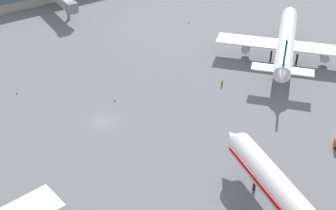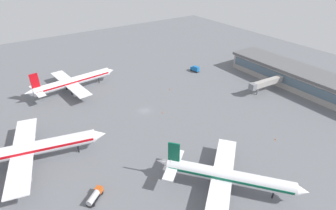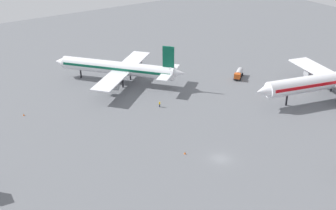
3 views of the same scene
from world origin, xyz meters
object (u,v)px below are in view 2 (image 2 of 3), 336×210
(airplane_taxiing, at_px, (27,150))
(safety_cone_far_side, at_px, (163,112))
(safety_cone_near_gate, at_px, (276,139))
(airplane_distant, at_px, (227,176))
(safety_cone_mid_apron, at_px, (170,89))
(fuel_truck, at_px, (95,196))
(ground_crew_worker, at_px, (179,148))
(airplane_at_gate, at_px, (72,82))
(catering_truck, at_px, (195,69))

(airplane_taxiing, height_order, safety_cone_far_side, airplane_taxiing)
(safety_cone_far_side, bearing_deg, safety_cone_near_gate, -148.21)
(airplane_distant, height_order, safety_cone_far_side, airplane_distant)
(safety_cone_mid_apron, bearing_deg, fuel_truck, 128.43)
(airplane_distant, distance_m, safety_cone_far_side, 46.90)
(safety_cone_mid_apron, relative_size, safety_cone_far_side, 1.00)
(ground_crew_worker, bearing_deg, airplane_taxiing, 158.31)
(ground_crew_worker, xyz_separation_m, safety_cone_far_side, (24.13, -8.59, -0.55))
(safety_cone_near_gate, bearing_deg, ground_crew_worker, 64.86)
(airplane_at_gate, height_order, catering_truck, airplane_at_gate)
(airplane_taxiing, relative_size, safety_cone_mid_apron, 82.52)
(airplane_distant, xyz_separation_m, safety_cone_mid_apron, (62.86, -23.17, -4.54))
(catering_truck, xyz_separation_m, ground_crew_worker, (-52.02, 49.44, -0.85))
(airplane_taxiing, bearing_deg, safety_cone_near_gate, -12.36)
(fuel_truck, bearing_deg, airplane_at_gate, 39.40)
(airplane_at_gate, bearing_deg, catering_truck, -18.93)
(ground_crew_worker, bearing_deg, catering_truck, 51.27)
(airplane_at_gate, distance_m, safety_cone_near_gate, 96.73)
(safety_cone_mid_apron, bearing_deg, safety_cone_far_side, 137.39)
(fuel_truck, bearing_deg, catering_truck, -3.55)
(catering_truck, height_order, safety_cone_far_side, catering_truck)
(safety_cone_far_side, bearing_deg, ground_crew_worker, 160.40)
(airplane_at_gate, bearing_deg, ground_crew_worker, -82.09)
(ground_crew_worker, bearing_deg, safety_cone_mid_apron, 64.38)
(airplane_taxiing, relative_size, safety_cone_near_gate, 82.52)
(safety_cone_far_side, bearing_deg, catering_truck, -55.68)
(safety_cone_near_gate, bearing_deg, safety_cone_mid_apron, 9.19)
(airplane_taxiing, relative_size, catering_truck, 8.51)
(airplane_taxiing, xyz_separation_m, catering_truck, (29.64, -94.32, -3.85))
(airplane_taxiing, xyz_separation_m, safety_cone_near_gate, (-37.97, -78.09, -5.24))
(airplane_at_gate, distance_m, airplane_distant, 90.75)
(safety_cone_near_gate, bearing_deg, airplane_taxiing, 64.07)
(airplane_at_gate, relative_size, fuel_truck, 7.46)
(airplane_at_gate, bearing_deg, safety_cone_far_side, -65.58)
(fuel_truck, xyz_separation_m, safety_cone_far_side, (28.31, -41.40, -1.09))
(airplane_at_gate, height_order, fuel_truck, airplane_at_gate)
(catering_truck, height_order, safety_cone_mid_apron, catering_truck)
(airplane_at_gate, relative_size, catering_truck, 7.87)
(airplane_taxiing, height_order, airplane_distant, airplane_taxiing)
(airplane_distant, bearing_deg, fuel_truck, -157.40)
(safety_cone_near_gate, distance_m, safety_cone_mid_apron, 57.27)
(airplane_distant, relative_size, safety_cone_far_side, 60.36)
(airplane_distant, xyz_separation_m, safety_cone_far_side, (46.04, -7.70, -4.54))
(catering_truck, bearing_deg, airplane_at_gate, 68.68)
(catering_truck, bearing_deg, airplane_taxiing, 98.97)
(fuel_truck, relative_size, safety_cone_far_side, 10.23)
(airplane_at_gate, xyz_separation_m, ground_crew_worker, (-67.11, -16.73, -4.22))
(airplane_taxiing, height_order, fuel_truck, airplane_taxiing)
(airplane_distant, bearing_deg, safety_cone_mid_apron, 120.12)
(airplane_at_gate, distance_m, safety_cone_far_side, 50.11)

